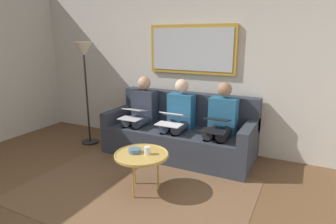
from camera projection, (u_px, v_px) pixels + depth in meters
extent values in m
cube|color=beige|center=(194.00, 65.00, 4.52)|extent=(6.00, 0.12, 2.60)
cube|color=brown|center=(135.00, 191.00, 3.33)|extent=(2.60, 1.80, 0.01)
cube|color=#2D333D|center=(178.00, 141.00, 4.32)|extent=(2.20, 0.90, 0.42)
cube|color=#2D333D|center=(188.00, 108.00, 4.51)|extent=(2.20, 0.20, 0.48)
cube|color=#2D333D|center=(249.00, 132.00, 3.79)|extent=(0.14, 0.90, 0.20)
cube|color=#2D333D|center=(121.00, 114.00, 4.68)|extent=(0.14, 0.90, 0.20)
cube|color=#B7892D|center=(192.00, 49.00, 4.38)|extent=(1.39, 0.04, 0.74)
cube|color=#B2B7BC|center=(191.00, 49.00, 4.36)|extent=(1.29, 0.01, 0.64)
cylinder|color=tan|center=(141.00, 155.00, 3.23)|extent=(0.61, 0.61, 0.03)
torus|color=tan|center=(141.00, 154.00, 3.23)|extent=(0.61, 0.61, 0.02)
cylinder|color=#B28E42|center=(133.00, 180.00, 3.13)|extent=(0.02, 0.02, 0.43)
cylinder|color=#B28E42|center=(158.00, 173.00, 3.30)|extent=(0.02, 0.02, 0.43)
cylinder|color=#B28E42|center=(135.00, 168.00, 3.44)|extent=(0.02, 0.02, 0.43)
cylinder|color=silver|center=(147.00, 150.00, 3.21)|extent=(0.07, 0.07, 0.09)
cylinder|color=slate|center=(135.00, 151.00, 3.26)|extent=(0.14, 0.14, 0.05)
cube|color=#235B84|center=(223.00, 115.00, 4.01)|extent=(0.38, 0.22, 0.50)
sphere|color=#997051|center=(225.00, 89.00, 3.92)|extent=(0.20, 0.20, 0.20)
cylinder|color=#232328|center=(225.00, 133.00, 3.83)|extent=(0.14, 0.42, 0.14)
cylinder|color=#232328|center=(212.00, 131.00, 3.91)|extent=(0.14, 0.42, 0.14)
cylinder|color=#232328|center=(219.00, 158.00, 3.72)|extent=(0.11, 0.11, 0.42)
cylinder|color=#232328|center=(206.00, 156.00, 3.80)|extent=(0.11, 0.11, 0.42)
cube|color=black|center=(214.00, 131.00, 3.67)|extent=(0.32, 0.23, 0.01)
cube|color=black|center=(217.00, 119.00, 3.76)|extent=(0.32, 0.23, 0.05)
cube|color=#A5C6EA|center=(217.00, 119.00, 3.76)|extent=(0.28, 0.20, 0.04)
cube|color=#235B84|center=(181.00, 110.00, 4.29)|extent=(0.38, 0.22, 0.50)
sphere|color=beige|center=(182.00, 86.00, 4.19)|extent=(0.20, 0.20, 0.20)
cylinder|color=#384256|center=(181.00, 126.00, 4.11)|extent=(0.14, 0.42, 0.14)
cylinder|color=#384256|center=(170.00, 125.00, 4.19)|extent=(0.14, 0.42, 0.14)
cylinder|color=#384256|center=(175.00, 150.00, 4.00)|extent=(0.11, 0.11, 0.42)
cylinder|color=#384256|center=(163.00, 148.00, 4.08)|extent=(0.11, 0.11, 0.42)
cube|color=white|center=(169.00, 124.00, 3.95)|extent=(0.36, 0.21, 0.01)
cube|color=white|center=(174.00, 115.00, 4.05)|extent=(0.36, 0.20, 0.10)
cube|color=#A5C6EA|center=(174.00, 115.00, 4.05)|extent=(0.32, 0.17, 0.08)
cube|color=#2D3342|center=(145.00, 106.00, 4.56)|extent=(0.38, 0.22, 0.50)
sphere|color=tan|center=(144.00, 83.00, 4.47)|extent=(0.20, 0.20, 0.20)
cylinder|color=#384256|center=(143.00, 121.00, 4.39)|extent=(0.14, 0.42, 0.14)
cylinder|color=#384256|center=(133.00, 119.00, 4.47)|extent=(0.14, 0.42, 0.14)
cylinder|color=#384256|center=(136.00, 142.00, 4.28)|extent=(0.11, 0.11, 0.42)
cylinder|color=#384256|center=(126.00, 141.00, 4.35)|extent=(0.11, 0.11, 0.42)
cube|color=silver|center=(130.00, 119.00, 4.23)|extent=(0.32, 0.21, 0.01)
cube|color=silver|center=(135.00, 110.00, 4.31)|extent=(0.32, 0.21, 0.06)
cube|color=#A5C6EA|center=(134.00, 110.00, 4.30)|extent=(0.29, 0.18, 0.04)
cylinder|color=black|center=(90.00, 142.00, 4.86)|extent=(0.28, 0.28, 0.03)
cylinder|color=black|center=(87.00, 99.00, 4.68)|extent=(0.03, 0.03, 1.50)
cone|color=beige|center=(83.00, 49.00, 4.48)|extent=(0.32, 0.32, 0.22)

